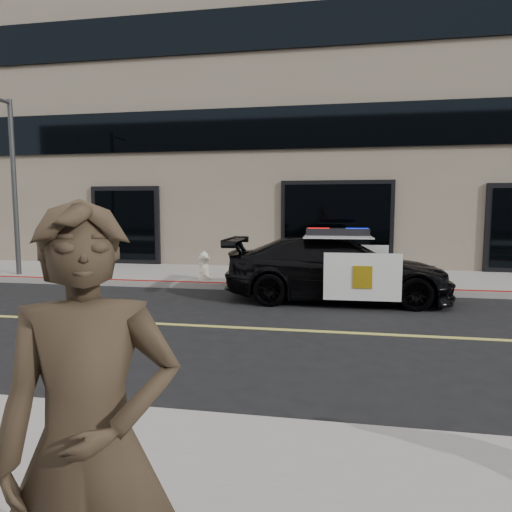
% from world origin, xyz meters
% --- Properties ---
extents(ground, '(120.00, 120.00, 0.00)m').
position_xyz_m(ground, '(0.00, 0.00, 0.00)').
color(ground, black).
rests_on(ground, ground).
extents(sidewalk_n, '(60.00, 3.50, 0.15)m').
position_xyz_m(sidewalk_n, '(0.00, 5.25, 0.07)').
color(sidewalk_n, gray).
rests_on(sidewalk_n, ground).
extents(building_n, '(60.00, 7.00, 12.00)m').
position_xyz_m(building_n, '(0.00, 10.50, 6.00)').
color(building_n, '#756856').
rests_on(building_n, ground).
extents(police_car, '(2.37, 4.98, 1.60)m').
position_xyz_m(police_car, '(-0.95, 2.66, 0.72)').
color(police_car, black).
rests_on(police_car, ground).
extents(fire_hydrant, '(0.34, 0.47, 0.75)m').
position_xyz_m(fire_hydrant, '(-4.40, 4.03, 0.50)').
color(fire_hydrant, white).
rests_on(fire_hydrant, sidewalk_n).
extents(street_light, '(0.14, 1.23, 4.84)m').
position_xyz_m(street_light, '(-9.87, 3.96, 2.82)').
color(street_light, '#323233').
rests_on(street_light, sidewalk_n).
extents(pedestrian_a, '(1.01, 0.92, 1.92)m').
position_xyz_m(pedestrian_a, '(-1.87, -5.89, 1.11)').
color(pedestrian_a, '#3C2E1F').
rests_on(pedestrian_a, sidewalk_s).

